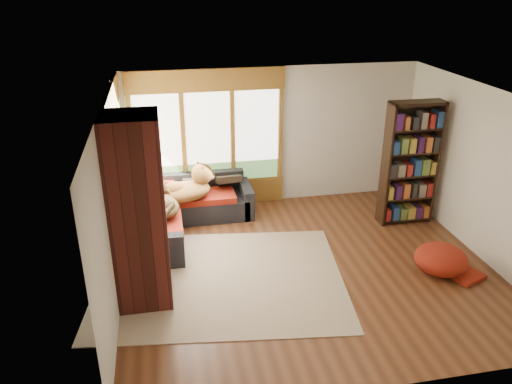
{
  "coord_description": "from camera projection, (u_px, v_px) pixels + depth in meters",
  "views": [
    {
      "loc": [
        -2.01,
        -6.24,
        4.13
      ],
      "look_at": [
        -0.64,
        0.81,
        0.95
      ],
      "focal_mm": 35.0,
      "sensor_mm": 36.0,
      "label": 1
    }
  ],
  "objects": [
    {
      "name": "sectional_sofa",
      "position": [
        172.0,
        212.0,
        8.68
      ],
      "size": [
        2.2,
        2.2,
        0.8
      ],
      "rotation": [
        0.0,
        0.0,
        -0.08
      ],
      "color": "black",
      "rests_on": "ground"
    },
    {
      "name": "pouf",
      "position": [
        441.0,
        258.0,
        7.41
      ],
      "size": [
        0.82,
        0.82,
        0.42
      ],
      "primitive_type": "ellipsoid",
      "rotation": [
        0.0,
        0.0,
        -0.06
      ],
      "color": "#9C2211",
      "rests_on": "area_rug"
    },
    {
      "name": "bookshelf",
      "position": [
        410.0,
        164.0,
        8.59
      ],
      "size": [
        0.94,
        0.31,
        2.19
      ],
      "color": "black",
      "rests_on": "ground"
    },
    {
      "name": "throw_pillows",
      "position": [
        172.0,
        183.0,
        8.63
      ],
      "size": [
        1.98,
        1.68,
        0.45
      ],
      "color": "#2F271D",
      "rests_on": "sectional_sofa"
    },
    {
      "name": "ceiling",
      "position": [
        315.0,
        98.0,
        6.57
      ],
      "size": [
        5.5,
        5.5,
        0.0
      ],
      "primitive_type": "plane",
      "color": "white"
    },
    {
      "name": "wall_right",
      "position": [
        485.0,
        175.0,
        7.58
      ],
      "size": [
        0.04,
        5.0,
        2.6
      ],
      "primitive_type": "cube",
      "color": "silver",
      "rests_on": "ground"
    },
    {
      "name": "windows_back",
      "position": [
        208.0,
        138.0,
        9.08
      ],
      "size": [
        2.82,
        0.1,
        1.9
      ],
      "color": "brown",
      "rests_on": "wall_back"
    },
    {
      "name": "wall_front",
      "position": [
        385.0,
        289.0,
        4.85
      ],
      "size": [
        5.5,
        0.04,
        2.6
      ],
      "primitive_type": "cube",
      "color": "silver",
      "rests_on": "ground"
    },
    {
      "name": "wall_back",
      "position": [
        272.0,
        136.0,
        9.34
      ],
      "size": [
        5.5,
        0.04,
        2.6
      ],
      "primitive_type": "cube",
      "color": "silver",
      "rests_on": "ground"
    },
    {
      "name": "windows_left",
      "position": [
        119.0,
        169.0,
        7.68
      ],
      "size": [
        0.1,
        2.62,
        1.9
      ],
      "color": "brown",
      "rests_on": "wall_left"
    },
    {
      "name": "area_rug",
      "position": [
        221.0,
        279.0,
        7.3
      ],
      "size": [
        3.88,
        3.15,
        0.01
      ],
      "primitive_type": "cube",
      "rotation": [
        0.0,
        0.0,
        -0.13
      ],
      "color": "beige",
      "rests_on": "ground"
    },
    {
      "name": "dog_tan",
      "position": [
        189.0,
        182.0,
        8.59
      ],
      "size": [
        1.08,
        0.86,
        0.53
      ],
      "rotation": [
        0.0,
        0.0,
        0.33
      ],
      "color": "brown",
      "rests_on": "sectional_sofa"
    },
    {
      "name": "floor",
      "position": [
        307.0,
        267.0,
        7.62
      ],
      "size": [
        5.5,
        5.5,
        0.0
      ],
      "primitive_type": "plane",
      "color": "#4C2815",
      "rests_on": "ground"
    },
    {
      "name": "wall_left",
      "position": [
        112.0,
        204.0,
        6.61
      ],
      "size": [
        0.04,
        5.0,
        2.6
      ],
      "primitive_type": "cube",
      "color": "silver",
      "rests_on": "ground"
    },
    {
      "name": "dog_brindle",
      "position": [
        160.0,
        196.0,
        8.13
      ],
      "size": [
        0.73,
        0.95,
        0.47
      ],
      "rotation": [
        0.0,
        0.0,
        1.84
      ],
      "color": "#3B2918",
      "rests_on": "sectional_sofa"
    },
    {
      "name": "roller_blind",
      "position": [
        121.0,
        128.0,
        8.26
      ],
      "size": [
        0.03,
        0.72,
        0.9
      ],
      "primitive_type": "cube",
      "color": "#889F58",
      "rests_on": "wall_left"
    },
    {
      "name": "brick_chimney",
      "position": [
        138.0,
        214.0,
        6.36
      ],
      "size": [
        0.7,
        0.7,
        2.6
      ],
      "primitive_type": "cube",
      "color": "#471914",
      "rests_on": "ground"
    }
  ]
}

